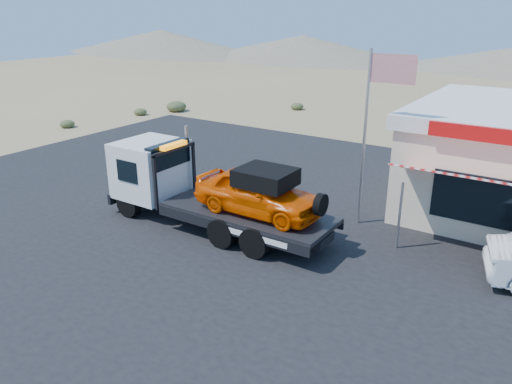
{
  "coord_description": "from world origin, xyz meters",
  "views": [
    {
      "loc": [
        10.66,
        -11.07,
        7.21
      ],
      "look_at": [
        2.15,
        1.77,
        1.5
      ],
      "focal_mm": 35.0,
      "sensor_mm": 36.0,
      "label": 1
    }
  ],
  "objects": [
    {
      "name": "ground",
      "position": [
        0.0,
        0.0,
        0.0
      ],
      "size": [
        120.0,
        120.0,
        0.0
      ],
      "primitive_type": "plane",
      "color": "olive",
      "rests_on": "ground"
    },
    {
      "name": "asphalt_lot",
      "position": [
        2.0,
        3.0,
        0.01
      ],
      "size": [
        32.0,
        24.0,
        0.02
      ],
      "primitive_type": "cube",
      "color": "black",
      "rests_on": "ground"
    },
    {
      "name": "tow_truck",
      "position": [
        0.58,
        1.36,
        1.49
      ],
      "size": [
        8.27,
        2.45,
        2.77
      ],
      "color": "black",
      "rests_on": "asphalt_lot"
    },
    {
      "name": "flagpole",
      "position": [
        4.93,
        4.5,
        3.76
      ],
      "size": [
        1.55,
        0.1,
        6.0
      ],
      "color": "#99999E",
      "rests_on": "asphalt_lot"
    },
    {
      "name": "desert_scrub",
      "position": [
        -14.28,
        9.31,
        0.31
      ],
      "size": [
        27.48,
        34.83,
        0.79
      ],
      "color": "#3D4424",
      "rests_on": "ground"
    },
    {
      "name": "distant_hills",
      "position": [
        -9.77,
        55.14,
        1.89
      ],
      "size": [
        126.0,
        48.0,
        4.2
      ],
      "color": "#726B59",
      "rests_on": "ground"
    }
  ]
}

